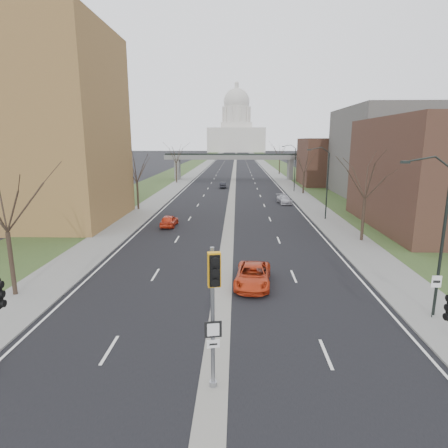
# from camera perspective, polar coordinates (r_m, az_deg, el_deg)

# --- Properties ---
(ground) EXTENTS (700.00, 700.00, 0.00)m
(ground) POSITION_cam_1_polar(r_m,az_deg,el_deg) (16.57, -1.54, -22.58)
(ground) COLOR black
(ground) RESTS_ON ground
(road_surface) EXTENTS (20.00, 600.00, 0.01)m
(road_surface) POSITION_cam_1_polar(r_m,az_deg,el_deg) (163.79, 1.70, 9.26)
(road_surface) COLOR black
(road_surface) RESTS_ON ground
(median_strip) EXTENTS (1.20, 600.00, 0.02)m
(median_strip) POSITION_cam_1_polar(r_m,az_deg,el_deg) (163.79, 1.70, 9.25)
(median_strip) COLOR gray
(median_strip) RESTS_ON ground
(sidewalk_right) EXTENTS (4.00, 600.00, 0.12)m
(sidewalk_right) POSITION_cam_1_polar(r_m,az_deg,el_deg) (164.17, 5.95, 9.22)
(sidewalk_right) COLOR gray
(sidewalk_right) RESTS_ON ground
(sidewalk_left) EXTENTS (4.00, 600.00, 0.12)m
(sidewalk_left) POSITION_cam_1_polar(r_m,az_deg,el_deg) (164.29, -2.55, 9.28)
(sidewalk_left) COLOR gray
(sidewalk_left) RESTS_ON ground
(grass_verge_right) EXTENTS (8.00, 600.00, 0.10)m
(grass_verge_right) POSITION_cam_1_polar(r_m,az_deg,el_deg) (164.68, 8.06, 9.17)
(grass_verge_right) COLOR #2E411E
(grass_verge_right) RESTS_ON ground
(grass_verge_left) EXTENTS (8.00, 600.00, 0.10)m
(grass_verge_left) POSITION_cam_1_polar(r_m,az_deg,el_deg) (164.87, -4.65, 9.26)
(grass_verge_left) COLOR #2E411E
(grass_verge_left) RESTS_ON ground
(apartment_building) EXTENTS (25.00, 16.00, 22.00)m
(apartment_building) POSITION_cam_1_polar(r_m,az_deg,el_deg) (51.17, -30.51, 12.54)
(apartment_building) COLOR olive
(apartment_building) RESTS_ON ground
(commercial_block_mid) EXTENTS (18.00, 22.00, 15.00)m
(commercial_block_mid) POSITION_cam_1_polar(r_m,az_deg,el_deg) (70.93, 24.85, 9.81)
(commercial_block_mid) COLOR #5F5C57
(commercial_block_mid) RESTS_ON ground
(commercial_block_far) EXTENTS (14.00, 14.00, 10.00)m
(commercial_block_far) POSITION_cam_1_polar(r_m,az_deg,el_deg) (86.26, 16.37, 9.08)
(commercial_block_far) COLOR #4C2E23
(commercial_block_far) RESTS_ON ground
(pedestrian_bridge) EXTENTS (34.00, 3.00, 6.45)m
(pedestrian_bridge) POSITION_cam_1_polar(r_m,az_deg,el_deg) (93.64, 1.47, 9.72)
(pedestrian_bridge) COLOR slate
(pedestrian_bridge) RESTS_ON ground
(capitol) EXTENTS (48.00, 42.00, 55.75)m
(capitol) POSITION_cam_1_polar(r_m,az_deg,el_deg) (333.64, 1.89, 14.15)
(capitol) COLOR silver
(capitol) RESTS_ON ground
(streetlight_near) EXTENTS (2.61, 0.20, 8.70)m
(streetlight_near) POSITION_cam_1_polar(r_m,az_deg,el_deg) (22.13, 29.24, 4.28)
(streetlight_near) COLOR black
(streetlight_near) RESTS_ON sidewalk_right
(streetlight_mid) EXTENTS (2.61, 0.20, 8.70)m
(streetlight_mid) POSITION_cam_1_polar(r_m,az_deg,el_deg) (46.70, 14.67, 9.02)
(streetlight_mid) COLOR black
(streetlight_mid) RESTS_ON sidewalk_right
(streetlight_far) EXTENTS (2.61, 0.20, 8.70)m
(streetlight_far) POSITION_cam_1_polar(r_m,az_deg,el_deg) (72.27, 10.19, 10.35)
(streetlight_far) COLOR black
(streetlight_far) RESTS_ON sidewalk_right
(tree_left_a) EXTENTS (7.20, 7.20, 9.40)m
(tree_left_a) POSITION_cam_1_polar(r_m,az_deg,el_deg) (25.77, -30.72, 4.36)
(tree_left_a) COLOR #382B21
(tree_left_a) RESTS_ON sidewalk_left
(tree_left_b) EXTENTS (6.75, 6.75, 8.81)m
(tree_left_b) POSITION_cam_1_polar(r_m,az_deg,el_deg) (53.45, -13.22, 8.72)
(tree_left_b) COLOR #382B21
(tree_left_b) RESTS_ON sidewalk_left
(tree_left_c) EXTENTS (7.65, 7.65, 9.99)m
(tree_left_c) POSITION_cam_1_polar(r_m,az_deg,el_deg) (86.67, -7.36, 10.85)
(tree_left_c) COLOR #382B21
(tree_left_c) RESTS_ON sidewalk_left
(tree_right_a) EXTENTS (7.20, 7.20, 9.40)m
(tree_right_a) POSITION_cam_1_polar(r_m,az_deg,el_deg) (37.64, 20.95, 7.35)
(tree_right_a) COLOR #382B21
(tree_right_a) RESTS_ON sidewalk_right
(tree_right_b) EXTENTS (6.30, 6.30, 8.22)m
(tree_right_b) POSITION_cam_1_polar(r_m,az_deg,el_deg) (69.68, 12.16, 9.26)
(tree_right_b) COLOR #382B21
(tree_right_b) RESTS_ON sidewalk_right
(tree_right_c) EXTENTS (7.65, 7.65, 9.99)m
(tree_right_c) POSITION_cam_1_polar(r_m,az_deg,el_deg) (109.22, 8.52, 11.15)
(tree_right_c) COLOR #382B21
(tree_right_c) RESTS_ON sidewalk_right
(signal_pole_median) EXTENTS (0.70, 0.96, 5.75)m
(signal_pole_median) POSITION_cam_1_polar(r_m,az_deg,el_deg) (13.93, -1.60, -10.82)
(signal_pole_median) COLOR gray
(signal_pole_median) RESTS_ON ground
(speed_limit_sign) EXTENTS (0.52, 0.06, 2.41)m
(speed_limit_sign) POSITION_cam_1_polar(r_m,az_deg,el_deg) (23.30, 29.51, -8.59)
(speed_limit_sign) COLOR black
(speed_limit_sign) RESTS_ON sidewalk_right
(car_left_near) EXTENTS (1.70, 3.97, 1.34)m
(car_left_near) POSITION_cam_1_polar(r_m,az_deg,el_deg) (42.86, -8.36, 0.51)
(car_left_near) COLOR red
(car_left_near) RESTS_ON ground
(car_left_far) EXTENTS (1.44, 3.79, 1.24)m
(car_left_far) POSITION_cam_1_polar(r_m,az_deg,el_deg) (77.42, -0.16, 5.98)
(car_left_far) COLOR black
(car_left_far) RESTS_ON ground
(car_right_near) EXTENTS (2.76, 5.16, 1.38)m
(car_right_near) POSITION_cam_1_polar(r_m,az_deg,el_deg) (25.42, 4.43, -7.82)
(car_right_near) COLOR red
(car_right_near) RESTS_ON ground
(car_right_mid) EXTENTS (2.38, 4.62, 1.28)m
(car_right_mid) POSITION_cam_1_polar(r_m,az_deg,el_deg) (58.84, 9.14, 3.74)
(car_right_mid) COLOR #A5A4AC
(car_right_mid) RESTS_ON ground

